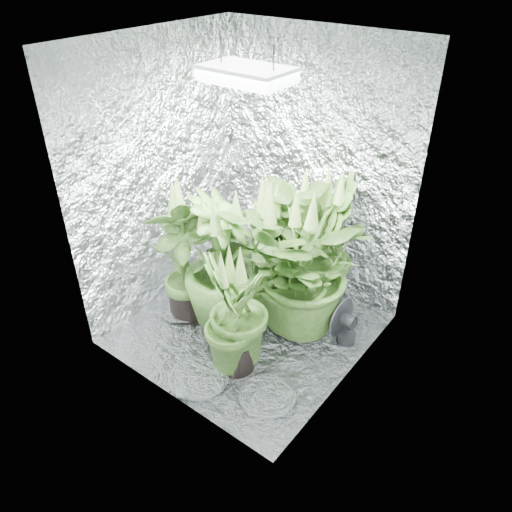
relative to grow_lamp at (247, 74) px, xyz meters
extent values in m
plane|color=silver|center=(0.00, 0.00, -1.83)|extent=(1.60, 1.60, 0.00)
cube|color=silver|center=(0.00, 0.80, -0.83)|extent=(1.60, 0.02, 2.00)
cube|color=silver|center=(0.00, -0.80, -0.83)|extent=(1.60, 0.02, 2.00)
cube|color=silver|center=(-0.80, 0.00, -0.83)|extent=(0.02, 1.60, 2.00)
cube|color=silver|center=(0.80, 0.00, -0.83)|extent=(0.02, 1.60, 2.00)
cube|color=silver|center=(0.00, 0.00, 0.17)|extent=(1.60, 1.60, 0.01)
cube|color=gray|center=(0.00, 0.00, 0.00)|extent=(0.50, 0.30, 0.08)
cube|color=white|center=(0.00, 0.00, -0.04)|extent=(0.46, 0.26, 0.01)
cylinder|color=black|center=(-0.18, 0.00, 0.11)|extent=(0.01, 0.01, 0.13)
cylinder|color=black|center=(0.18, 0.00, 0.11)|extent=(0.01, 0.01, 0.13)
cylinder|color=black|center=(-0.07, 0.19, -1.69)|extent=(0.30, 0.30, 0.27)
cylinder|color=#462313|center=(-0.07, 0.19, -1.57)|extent=(0.28, 0.28, 0.03)
imported|color=#1E3A13|center=(-0.07, 0.19, -1.30)|extent=(0.99, 0.99, 0.98)
cone|color=#6B9641|center=(-0.07, 0.19, -0.87)|extent=(0.10, 0.10, 0.27)
cylinder|color=black|center=(0.00, 0.44, -1.70)|extent=(0.28, 0.28, 0.25)
cylinder|color=#462313|center=(0.00, 0.44, -1.59)|extent=(0.26, 0.26, 0.03)
imported|color=#1E3A13|center=(0.00, 0.44, -1.33)|extent=(0.68, 0.68, 0.93)
cone|color=#6B9641|center=(0.00, 0.44, -0.93)|extent=(0.09, 0.09, 0.25)
cylinder|color=black|center=(0.24, 0.56, -1.69)|extent=(0.30, 0.30, 0.27)
cylinder|color=#462313|center=(0.24, 0.56, -1.57)|extent=(0.28, 0.28, 0.03)
imported|color=#1E3A13|center=(0.24, 0.56, -1.27)|extent=(0.63, 0.63, 1.05)
cone|color=#6B9641|center=(0.24, 0.56, -0.81)|extent=(0.10, 0.10, 0.27)
cylinder|color=black|center=(-0.22, -0.03, -1.69)|extent=(0.30, 0.30, 0.26)
cylinder|color=#462313|center=(-0.22, -0.03, -1.58)|extent=(0.27, 0.27, 0.03)
imported|color=#1E3A13|center=(-0.22, -0.03, -1.29)|extent=(0.76, 0.76, 1.01)
cone|color=#6B9641|center=(-0.22, -0.03, -0.85)|extent=(0.10, 0.10, 0.26)
cylinder|color=black|center=(0.26, 0.22, -1.70)|extent=(0.27, 0.27, 0.25)
cylinder|color=#462313|center=(0.26, 0.22, -1.60)|extent=(0.25, 0.25, 0.03)
imported|color=#1E3A13|center=(0.26, 0.22, -1.29)|extent=(1.11, 1.11, 1.01)
cone|color=#6B9641|center=(0.26, 0.22, -0.85)|extent=(0.09, 0.09, 0.25)
cylinder|color=black|center=(-0.48, -0.12, -1.69)|extent=(0.31, 0.31, 0.27)
cylinder|color=#462313|center=(-0.48, -0.12, -1.57)|extent=(0.28, 0.28, 0.03)
imported|color=#1E3A13|center=(-0.48, -0.12, -1.30)|extent=(0.74, 0.74, 0.99)
cone|color=#6B9641|center=(-0.48, -0.12, -0.87)|extent=(0.10, 0.10, 0.27)
cylinder|color=black|center=(0.17, -0.35, -1.71)|extent=(0.25, 0.25, 0.22)
cylinder|color=#462313|center=(0.17, -0.35, -1.62)|extent=(0.23, 0.23, 0.03)
imported|color=#1E3A13|center=(0.17, -0.35, -1.36)|extent=(0.59, 0.59, 0.88)
cone|color=#6B9641|center=(0.17, -0.35, -0.98)|extent=(0.08, 0.08, 0.22)
cylinder|color=black|center=(0.64, 0.32, -1.79)|extent=(0.13, 0.13, 0.08)
cylinder|color=black|center=(0.64, 0.32, -1.63)|extent=(0.10, 0.10, 0.10)
cylinder|color=#4C4C51|center=(0.58, 0.32, -1.63)|extent=(0.03, 0.29, 0.29)
torus|color=#4C4C51|center=(0.58, 0.32, -1.63)|extent=(0.03, 0.30, 0.30)
cube|color=white|center=(0.22, -0.37, -1.53)|extent=(0.06, 0.05, 0.09)
camera|label=1|loc=(1.76, -2.21, 0.64)|focal=35.00mm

